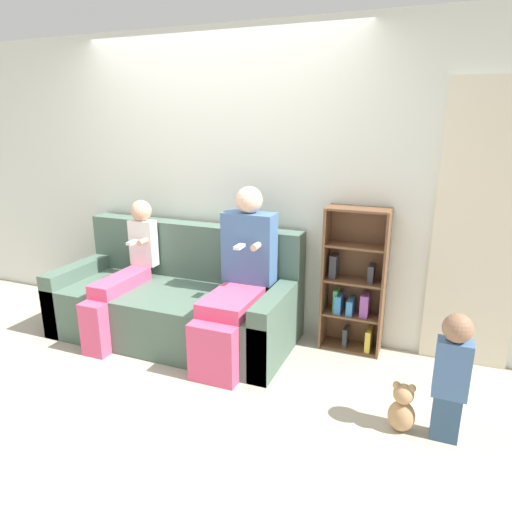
{
  "coord_description": "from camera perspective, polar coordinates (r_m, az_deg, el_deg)",
  "views": [
    {
      "loc": [
        1.8,
        -2.56,
        1.82
      ],
      "look_at": [
        0.51,
        0.61,
        0.79
      ],
      "focal_mm": 32.0,
      "sensor_mm": 36.0,
      "label": 1
    }
  ],
  "objects": [
    {
      "name": "adult_seated",
      "position": [
        3.51,
        -2.17,
        -2.24
      ],
      "size": [
        0.42,
        0.84,
        1.32
      ],
      "color": "#DB4C75",
      "rests_on": "ground_plane"
    },
    {
      "name": "teddy_bear",
      "position": [
        3.02,
        17.79,
        -17.69
      ],
      "size": [
        0.16,
        0.13,
        0.32
      ],
      "color": "tan",
      "rests_on": "ground_plane"
    },
    {
      "name": "back_wall",
      "position": [
        4.07,
        -4.43,
        9.02
      ],
      "size": [
        10.0,
        0.06,
        2.55
      ],
      "color": "silver",
      "rests_on": "ground_plane"
    },
    {
      "name": "child_seated",
      "position": [
        4.04,
        -16.18,
        -1.86
      ],
      "size": [
        0.24,
        0.86,
        1.14
      ],
      "color": "#DB4C75",
      "rests_on": "ground_plane"
    },
    {
      "name": "bookshelf",
      "position": [
        3.74,
        12.18,
        -3.58
      ],
      "size": [
        0.48,
        0.24,
        1.17
      ],
      "color": "brown",
      "rests_on": "ground_plane"
    },
    {
      "name": "curtain_panel",
      "position": [
        3.65,
        26.12,
        2.86
      ],
      "size": [
        0.62,
        0.04,
        2.1
      ],
      "color": "beige",
      "rests_on": "ground_plane"
    },
    {
      "name": "toddler_standing",
      "position": [
        2.9,
        23.27,
        -13.23
      ],
      "size": [
        0.19,
        0.17,
        0.79
      ],
      "color": "#335170",
      "rests_on": "ground_plane"
    },
    {
      "name": "couch",
      "position": [
        4.02,
        -9.92,
        -5.67
      ],
      "size": [
        2.06,
        0.91,
        0.93
      ],
      "color": "#4C6656",
      "rests_on": "ground_plane"
    },
    {
      "name": "ground_plane",
      "position": [
        3.62,
        -11.51,
        -13.74
      ],
      "size": [
        14.0,
        14.0,
        0.0
      ],
      "primitive_type": "plane",
      "color": "#B2A893"
    }
  ]
}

